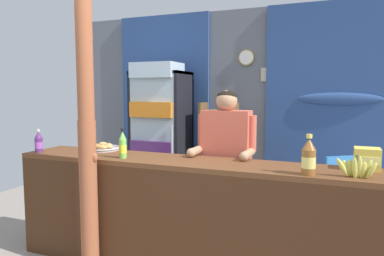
% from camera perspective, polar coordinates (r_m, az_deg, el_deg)
% --- Properties ---
extents(ground_plane, '(6.91, 6.91, 0.00)m').
position_cam_1_polar(ground_plane, '(3.81, 1.52, -17.65)').
color(ground_plane, gray).
extents(back_wall_curtained, '(5.13, 0.22, 2.63)m').
position_cam_1_polar(back_wall_curtained, '(5.06, 8.38, 3.83)').
color(back_wall_curtained, slate).
rests_on(back_wall_curtained, ground).
extents(stall_counter, '(3.04, 0.51, 0.95)m').
position_cam_1_polar(stall_counter, '(3.01, -2.17, -12.40)').
color(stall_counter, brown).
rests_on(stall_counter, ground).
extents(timber_post, '(0.17, 0.14, 2.56)m').
position_cam_1_polar(timber_post, '(3.03, -16.33, 0.09)').
color(timber_post, '#995133').
rests_on(timber_post, ground).
extents(drink_fridge, '(0.72, 0.63, 1.89)m').
position_cam_1_polar(drink_fridge, '(4.95, -4.99, 0.21)').
color(drink_fridge, black).
rests_on(drink_fridge, ground).
extents(bottle_shelf_rack, '(0.48, 0.28, 1.37)m').
position_cam_1_polar(bottle_shelf_rack, '(4.82, 4.18, -3.82)').
color(bottle_shelf_rack, brown).
rests_on(bottle_shelf_rack, ground).
extents(plastic_lawn_chair, '(0.62, 0.62, 0.86)m').
position_cam_1_polar(plastic_lawn_chair, '(4.17, 21.65, -8.82)').
color(plastic_lawn_chair, '#3884D6').
rests_on(plastic_lawn_chair, ground).
extents(shopkeeper, '(0.55, 0.42, 1.53)m').
position_cam_1_polar(shopkeeper, '(3.30, 5.40, -3.79)').
color(shopkeeper, '#28282D').
rests_on(shopkeeper, ground).
extents(soda_bottle_iced_tea, '(0.10, 0.10, 0.28)m').
position_cam_1_polar(soda_bottle_iced_tea, '(2.59, 17.97, -4.49)').
color(soda_bottle_iced_tea, brown).
rests_on(soda_bottle_iced_tea, stall_counter).
extents(soda_bottle_grape_soda, '(0.07, 0.07, 0.22)m').
position_cam_1_polar(soda_bottle_grape_soda, '(3.67, -23.10, -2.13)').
color(soda_bottle_grape_soda, '#56286B').
rests_on(soda_bottle_grape_soda, stall_counter).
extents(soda_bottle_lime_soda, '(0.07, 0.07, 0.26)m').
position_cam_1_polar(soda_bottle_lime_soda, '(3.14, -10.90, -2.74)').
color(soda_bottle_lime_soda, '#75C64C').
rests_on(soda_bottle_lime_soda, stall_counter).
extents(snack_box_instant_noodle, '(0.18, 0.16, 0.16)m').
position_cam_1_polar(snack_box_instant_noodle, '(2.92, 25.96, -4.42)').
color(snack_box_instant_noodle, '#EAD14C').
rests_on(snack_box_instant_noodle, stall_counter).
extents(pastry_tray, '(0.35, 0.35, 0.07)m').
position_cam_1_polar(pastry_tray, '(3.63, -13.99, -3.03)').
color(pastry_tray, '#BCBCC1').
rests_on(pastry_tray, stall_counter).
extents(banana_bunch, '(0.27, 0.06, 0.16)m').
position_cam_1_polar(banana_bunch, '(2.64, 24.62, -5.84)').
color(banana_bunch, '#CCC14C').
rests_on(banana_bunch, stall_counter).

